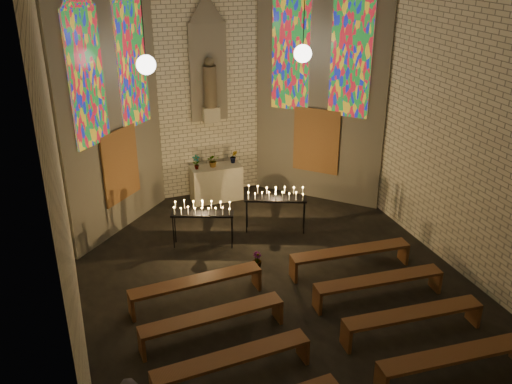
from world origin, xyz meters
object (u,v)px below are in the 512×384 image
(aisle_flower_pot, at_px, (257,260))
(votive_stand_right, at_px, (276,196))
(altar, at_px, (216,183))
(votive_stand_left, at_px, (202,211))

(aisle_flower_pot, relative_size, votive_stand_right, 0.24)
(altar, distance_m, votive_stand_left, 2.64)
(altar, distance_m, aisle_flower_pot, 3.78)
(votive_stand_right, bearing_deg, altar, 133.00)
(aisle_flower_pot, height_order, votive_stand_right, votive_stand_right)
(aisle_flower_pot, bearing_deg, altar, 87.71)
(altar, bearing_deg, votive_stand_right, -69.10)
(altar, height_order, aisle_flower_pot, altar)
(altar, bearing_deg, aisle_flower_pot, -92.29)
(altar, bearing_deg, votive_stand_left, -113.13)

